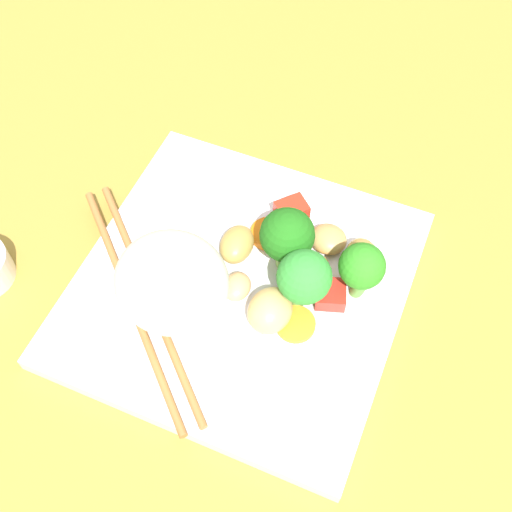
{
  "coord_description": "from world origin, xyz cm",
  "views": [
    {
      "loc": [
        -24.54,
        -9.97,
        46.2
      ],
      "look_at": [
        1.62,
        -0.73,
        3.37
      ],
      "focal_mm": 45.22,
      "sensor_mm": 36.0,
      "label": 1
    }
  ],
  "objects": [
    {
      "name": "chopstick_pair",
      "position": [
        -4.17,
        6.95,
        1.68
      ],
      "size": [
        18.47,
        17.77,
        0.63
      ],
      "rotation": [
        0.0,
        0.0,
        3.9
      ],
      "color": "#A36A36",
      "rests_on": "square_plate"
    },
    {
      "name": "carrot_slice_0",
      "position": [
        5.06,
        -0.62,
        1.76
      ],
      "size": [
        3.53,
        3.53,
        0.79
      ],
      "primitive_type": "cylinder",
      "rotation": [
        0.0,
        0.0,
        0.2
      ],
      "color": "orange",
      "rests_on": "square_plate"
    },
    {
      "name": "broccoli_floret_2",
      "position": [
        2.39,
        -8.95,
        4.92
      ],
      "size": [
        3.63,
        3.63,
        5.59
      ],
      "color": "#61AC44",
      "rests_on": "square_plate"
    },
    {
      "name": "chicken_piece_3",
      "position": [
        2.74,
        1.33,
        2.45
      ],
      "size": [
        3.68,
        2.71,
        2.16
      ],
      "primitive_type": "ellipsoid",
      "rotation": [
        0.0,
        0.0,
        3.14
      ],
      "color": "#B39246",
      "rests_on": "square_plate"
    },
    {
      "name": "carrot_slice_2",
      "position": [
        -2.2,
        -5.31,
        1.6
      ],
      "size": [
        4.25,
        4.25,
        0.47
      ],
      "primitive_type": "cylinder",
      "rotation": [
        0.0,
        0.0,
        5.77
      ],
      "color": "orange",
      "rests_on": "square_plate"
    },
    {
      "name": "chicken_piece_2",
      "position": [
        5.9,
        -5.59,
        2.24
      ],
      "size": [
        3.73,
        3.85,
        1.74
      ],
      "primitive_type": "ellipsoid",
      "rotation": [
        0.0,
        0.0,
        4.39
      ],
      "color": "tan",
      "rests_on": "square_plate"
    },
    {
      "name": "chicken_piece_0",
      "position": [
        -0.84,
        0.05,
        2.12
      ],
      "size": [
        2.7,
        2.29,
        1.5
      ],
      "primitive_type": "ellipsoid",
      "rotation": [
        0.0,
        0.0,
        3.11
      ],
      "color": "tan",
      "rests_on": "square_plate"
    },
    {
      "name": "broccoli_floret_0",
      "position": [
        3.17,
        -2.75,
        4.98
      ],
      "size": [
        4.38,
        4.38,
        6.0
      ],
      "color": "#80B357",
      "rests_on": "square_plate"
    },
    {
      "name": "ground_plane",
      "position": [
        0.0,
        0.0,
        -1.0
      ],
      "size": [
        110.0,
        110.0,
        2.0
      ],
      "primitive_type": "cube",
      "color": "olive"
    },
    {
      "name": "broccoli_floret_1",
      "position": [
        0.27,
        -5.11,
        4.99
      ],
      "size": [
        4.22,
        4.22,
        5.96
      ],
      "color": "#549B46",
      "rests_on": "square_plate"
    },
    {
      "name": "rice_mound",
      "position": [
        -3.76,
        3.97,
        5.19
      ],
      "size": [
        8.31,
        8.85,
        7.65
      ],
      "primitive_type": "ellipsoid",
      "rotation": [
        0.0,
        0.0,
        4.74
      ],
      "color": "white",
      "rests_on": "square_plate"
    },
    {
      "name": "pepper_chunk_0",
      "position": [
        0.98,
        -7.17,
        2.06
      ],
      "size": [
        2.92,
        2.87,
        1.38
      ],
      "primitive_type": "cube",
      "rotation": [
        0.0,
        0.0,
        4.97
      ],
      "color": "red",
      "rests_on": "square_plate"
    },
    {
      "name": "chicken_piece_4",
      "position": [
        -2.31,
        -3.25,
        2.74
      ],
      "size": [
        4.33,
        3.77,
        2.76
      ],
      "primitive_type": "ellipsoid",
      "rotation": [
        0.0,
        0.0,
        6.17
      ],
      "color": "tan",
      "rests_on": "square_plate"
    },
    {
      "name": "carrot_slice_1",
      "position": [
        3.07,
        -5.15,
        1.65
      ],
      "size": [
        3.08,
        3.08,
        0.57
      ],
      "primitive_type": "cylinder",
      "rotation": [
        0.0,
        0.0,
        4.56
      ],
      "color": "orange",
      "rests_on": "square_plate"
    },
    {
      "name": "square_plate",
      "position": [
        0.0,
        0.0,
        0.68
      ],
      "size": [
        26.95,
        26.95,
        1.37
      ],
      "primitive_type": "cube",
      "rotation": [
        0.0,
        0.0,
        -0.06
      ],
      "color": "white",
      "rests_on": "ground_plane"
    },
    {
      "name": "chicken_piece_1",
      "position": [
        4.93,
        -8.65,
        2.61
      ],
      "size": [
        4.08,
        3.9,
        2.49
      ],
      "primitive_type": "ellipsoid",
      "rotation": [
        0.0,
        0.0,
        0.55
      ],
      "color": "#B89047",
      "rests_on": "square_plate"
    },
    {
      "name": "pepper_chunk_1",
      "position": [
        7.24,
        -1.92,
        2.48
      ],
      "size": [
        3.19,
        3.19,
        2.23
      ],
      "primitive_type": "cube",
      "rotation": [
        0.0,
        0.0,
        5.5
      ],
      "color": "red",
      "rests_on": "square_plate"
    }
  ]
}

